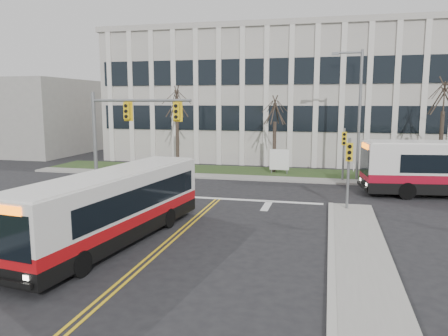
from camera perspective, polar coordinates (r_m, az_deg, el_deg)
ground at (r=18.08m, az=-7.20°, el=-9.55°), size 120.00×120.00×0.00m
sidewalk_east at (r=12.43m, az=19.23°, el=-18.41°), size 2.00×26.00×0.14m
sidewalk_cross at (r=31.75m, az=11.24°, el=-1.60°), size 44.00×1.60×0.14m
building_lawn at (r=34.51m, az=11.44°, el=-0.81°), size 44.00×5.00×0.12m
office_building at (r=46.06m, az=12.25°, el=8.92°), size 40.00×16.00×12.00m
building_annex at (r=52.96m, az=-24.01°, el=6.14°), size 12.00×12.00×8.00m
mast_arm_signal at (r=26.06m, az=-13.41°, el=5.41°), size 6.11×0.38×6.20m
signal_pole_near at (r=23.17m, az=15.98°, el=0.57°), size 0.34×0.39×3.80m
signal_pole_far at (r=31.61m, az=15.37°, el=2.67°), size 0.34×0.39×3.80m
streetlight at (r=32.30m, az=17.01°, el=7.51°), size 2.15×0.25×9.20m
directory_sign at (r=34.03m, az=7.25°, el=1.05°), size 1.50×0.12×2.00m
tree_left at (r=36.15m, az=-6.18°, el=8.42°), size 1.80×1.80×7.70m
tree_mid at (r=34.50m, az=6.67°, el=7.36°), size 1.80×1.80×6.82m
tree_right at (r=34.93m, az=26.81°, el=8.19°), size 1.80×1.80×8.25m
bus_main at (r=18.03m, az=-14.26°, el=-5.15°), size 3.63×10.78×2.82m
newspaper_box_red at (r=22.53m, az=-27.11°, el=-5.54°), size 0.62×0.59×0.95m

